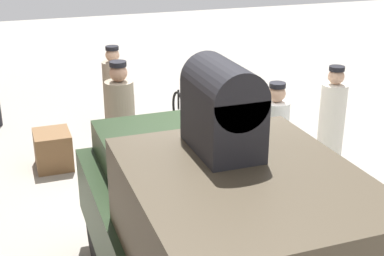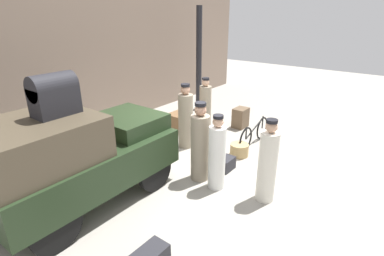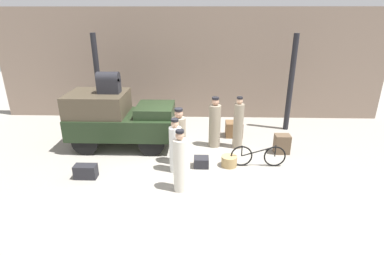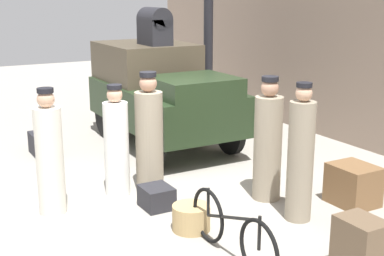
{
  "view_description": "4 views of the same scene",
  "coord_description": "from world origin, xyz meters",
  "px_view_note": "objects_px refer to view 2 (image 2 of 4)",
  "views": [
    {
      "loc": [
        -5.88,
        2.38,
        3.47
      ],
      "look_at": [
        0.2,
        0.2,
        0.95
      ],
      "focal_mm": 50.0,
      "sensor_mm": 36.0,
      "label": 1
    },
    {
      "loc": [
        -4.84,
        -3.66,
        3.46
      ],
      "look_at": [
        0.2,
        0.2,
        0.95
      ],
      "focal_mm": 28.0,
      "sensor_mm": 36.0,
      "label": 2
    },
    {
      "loc": [
        0.46,
        -8.42,
        4.3
      ],
      "look_at": [
        0.2,
        0.2,
        0.95
      ],
      "focal_mm": 28.0,
      "sensor_mm": 36.0,
      "label": 3
    },
    {
      "loc": [
        6.56,
        -3.4,
        2.82
      ],
      "look_at": [
        0.2,
        0.2,
        0.95
      ],
      "focal_mm": 50.0,
      "sensor_mm": 36.0,
      "label": 4
    }
  ],
  "objects_px": {
    "porter_standing_middle": "(186,119)",
    "trunk_large_brown": "(224,163)",
    "porter_with_bicycle": "(217,155)",
    "trunk_on_truck_roof": "(54,94)",
    "conductor_in_dark_uniform": "(205,111)",
    "trunk_umber_medium": "(240,118)",
    "truck": "(75,156)",
    "bicycle": "(254,133)",
    "suitcase_tan_flat": "(178,122)",
    "porter_carrying_trunk": "(200,145)",
    "wicker_basket": "(239,150)",
    "porter_lifting_near_truck": "(268,164)"
  },
  "relations": [
    {
      "from": "porter_standing_middle",
      "to": "trunk_large_brown",
      "type": "distance_m",
      "value": 1.68
    },
    {
      "from": "porter_with_bicycle",
      "to": "trunk_on_truck_roof",
      "type": "relative_size",
      "value": 2.28
    },
    {
      "from": "conductor_in_dark_uniform",
      "to": "trunk_umber_medium",
      "type": "xyz_separation_m",
      "value": [
        1.4,
        -0.38,
        -0.51
      ]
    },
    {
      "from": "trunk_large_brown",
      "to": "porter_with_bicycle",
      "type": "bearing_deg",
      "value": -160.6
    },
    {
      "from": "conductor_in_dark_uniform",
      "to": "porter_with_bicycle",
      "type": "relative_size",
      "value": 1.11
    },
    {
      "from": "truck",
      "to": "bicycle",
      "type": "distance_m",
      "value": 4.73
    },
    {
      "from": "bicycle",
      "to": "conductor_in_dark_uniform",
      "type": "bearing_deg",
      "value": 109.29
    },
    {
      "from": "suitcase_tan_flat",
      "to": "porter_standing_middle",
      "type": "bearing_deg",
      "value": -130.33
    },
    {
      "from": "truck",
      "to": "porter_with_bicycle",
      "type": "height_order",
      "value": "truck"
    },
    {
      "from": "conductor_in_dark_uniform",
      "to": "trunk_umber_medium",
      "type": "relative_size",
      "value": 2.84
    },
    {
      "from": "porter_carrying_trunk",
      "to": "trunk_on_truck_roof",
      "type": "distance_m",
      "value": 2.98
    },
    {
      "from": "bicycle",
      "to": "porter_standing_middle",
      "type": "xyz_separation_m",
      "value": [
        -1.24,
        1.41,
        0.46
      ]
    },
    {
      "from": "bicycle",
      "to": "porter_standing_middle",
      "type": "distance_m",
      "value": 1.93
    },
    {
      "from": "porter_standing_middle",
      "to": "suitcase_tan_flat",
      "type": "distance_m",
      "value": 1.28
    },
    {
      "from": "suitcase_tan_flat",
      "to": "trunk_large_brown",
      "type": "xyz_separation_m",
      "value": [
        -1.2,
        -2.38,
        -0.13
      ]
    },
    {
      "from": "bicycle",
      "to": "porter_with_bicycle",
      "type": "height_order",
      "value": "porter_with_bicycle"
    },
    {
      "from": "truck",
      "to": "porter_standing_middle",
      "type": "bearing_deg",
      "value": 0.89
    },
    {
      "from": "conductor_in_dark_uniform",
      "to": "porter_standing_middle",
      "type": "xyz_separation_m",
      "value": [
        -0.77,
        0.08,
        -0.03
      ]
    },
    {
      "from": "wicker_basket",
      "to": "suitcase_tan_flat",
      "type": "xyz_separation_m",
      "value": [
        0.37,
        2.32,
        0.12
      ]
    },
    {
      "from": "porter_lifting_near_truck",
      "to": "suitcase_tan_flat",
      "type": "relative_size",
      "value": 2.72
    },
    {
      "from": "bicycle",
      "to": "porter_lifting_near_truck",
      "type": "height_order",
      "value": "porter_lifting_near_truck"
    },
    {
      "from": "porter_carrying_trunk",
      "to": "porter_with_bicycle",
      "type": "height_order",
      "value": "porter_carrying_trunk"
    },
    {
      "from": "porter_carrying_trunk",
      "to": "bicycle",
      "type": "bearing_deg",
      "value": -3.19
    },
    {
      "from": "porter_with_bicycle",
      "to": "trunk_on_truck_roof",
      "type": "bearing_deg",
      "value": 142.91
    },
    {
      "from": "porter_with_bicycle",
      "to": "trunk_umber_medium",
      "type": "bearing_deg",
      "value": 20.96
    },
    {
      "from": "porter_lifting_near_truck",
      "to": "trunk_umber_medium",
      "type": "distance_m",
      "value": 3.91
    },
    {
      "from": "bicycle",
      "to": "conductor_in_dark_uniform",
      "type": "relative_size",
      "value": 0.92
    },
    {
      "from": "trunk_on_truck_roof",
      "to": "bicycle",
      "type": "bearing_deg",
      "value": -16.21
    },
    {
      "from": "porter_lifting_near_truck",
      "to": "trunk_large_brown",
      "type": "xyz_separation_m",
      "value": [
        0.53,
        1.25,
        -0.61
      ]
    },
    {
      "from": "suitcase_tan_flat",
      "to": "conductor_in_dark_uniform",
      "type": "bearing_deg",
      "value": -89.0
    },
    {
      "from": "trunk_large_brown",
      "to": "conductor_in_dark_uniform",
      "type": "bearing_deg",
      "value": 49.18
    },
    {
      "from": "porter_standing_middle",
      "to": "conductor_in_dark_uniform",
      "type": "bearing_deg",
      "value": -6.22
    },
    {
      "from": "trunk_umber_medium",
      "to": "porter_lifting_near_truck",
      "type": "bearing_deg",
      "value": -144.09
    },
    {
      "from": "conductor_in_dark_uniform",
      "to": "truck",
      "type": "bearing_deg",
      "value": 179.51
    },
    {
      "from": "truck",
      "to": "suitcase_tan_flat",
      "type": "xyz_separation_m",
      "value": [
        4.0,
        0.94,
        -0.75
      ]
    },
    {
      "from": "porter_standing_middle",
      "to": "trunk_large_brown",
      "type": "height_order",
      "value": "porter_standing_middle"
    },
    {
      "from": "truck",
      "to": "conductor_in_dark_uniform",
      "type": "xyz_separation_m",
      "value": [
        4.01,
        -0.03,
        -0.2
      ]
    },
    {
      "from": "wicker_basket",
      "to": "trunk_umber_medium",
      "type": "xyz_separation_m",
      "value": [
        1.78,
        0.96,
        0.15
      ]
    },
    {
      "from": "porter_standing_middle",
      "to": "truck",
      "type": "bearing_deg",
      "value": -179.11
    },
    {
      "from": "porter_lifting_near_truck",
      "to": "porter_standing_middle",
      "type": "xyz_separation_m",
      "value": [
        0.98,
        2.75,
        0.03
      ]
    },
    {
      "from": "wicker_basket",
      "to": "trunk_umber_medium",
      "type": "relative_size",
      "value": 0.75
    },
    {
      "from": "wicker_basket",
      "to": "porter_carrying_trunk",
      "type": "height_order",
      "value": "porter_carrying_trunk"
    },
    {
      "from": "conductor_in_dark_uniform",
      "to": "porter_standing_middle",
      "type": "relative_size",
      "value": 1.02
    },
    {
      "from": "bicycle",
      "to": "porter_lifting_near_truck",
      "type": "xyz_separation_m",
      "value": [
        -2.21,
        -1.34,
        0.43
      ]
    },
    {
      "from": "porter_standing_middle",
      "to": "trunk_umber_medium",
      "type": "bearing_deg",
      "value": -12.18
    },
    {
      "from": "porter_carrying_trunk",
      "to": "trunk_on_truck_roof",
      "type": "height_order",
      "value": "trunk_on_truck_roof"
    },
    {
      "from": "porter_carrying_trunk",
      "to": "trunk_large_brown",
      "type": "relative_size",
      "value": 3.95
    },
    {
      "from": "porter_standing_middle",
      "to": "suitcase_tan_flat",
      "type": "bearing_deg",
      "value": 49.67
    },
    {
      "from": "porter_carrying_trunk",
      "to": "conductor_in_dark_uniform",
      "type": "relative_size",
      "value": 0.98
    },
    {
      "from": "truck",
      "to": "bicycle",
      "type": "bearing_deg",
      "value": -16.86
    }
  ]
}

